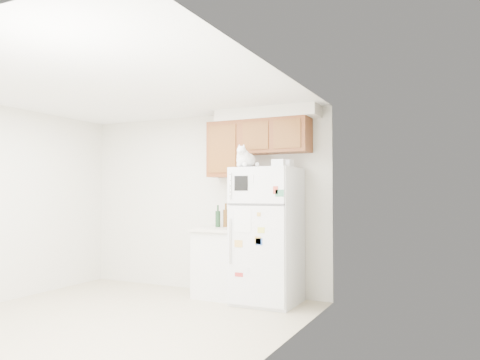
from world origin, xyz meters
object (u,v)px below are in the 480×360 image
Objects in this scene: cat at (245,159)px; storage_box_back at (285,164)px; storage_box_front at (278,163)px; base_counter at (221,262)px; bottle_green at (218,216)px; refrigerator at (267,235)px; bottle_amber at (226,215)px.

storage_box_back is (0.41, 0.31, -0.06)m from cat.
cat is at bearing -174.65° from storage_box_front.
base_counter is 0.62m from bottle_green.
base_counter is at bearing -42.68° from bottle_green.
cat is at bearing -129.16° from refrigerator.
storage_box_back reaches higher than storage_box_front.
storage_box_front is at bearing -84.13° from storage_box_back.
storage_box_front reaches higher than bottle_amber.
storage_box_back is (0.91, 0.00, 1.29)m from base_counter.
cat is 2.68× the size of storage_box_front.
storage_box_front is at bearing -18.32° from bottle_green.
cat is 1.00m from bottle_amber.
bottle_green is (-0.60, 0.41, -0.74)m from cat.
cat reaches higher than base_counter.
storage_box_back is at bearing 19.78° from refrigerator.
bottle_amber is at bearing 152.85° from storage_box_front.
base_counter is 6.13× the size of storage_box_front.
base_counter is 1.57m from storage_box_back.
cat reaches higher than bottle_green.
cat reaches higher than refrigerator.
cat is 1.35× the size of bottle_green.
base_counter is (-0.69, 0.07, -0.39)m from refrigerator.
bottle_amber is (-0.92, 0.39, -0.66)m from storage_box_front.
bottle_green is at bearing 157.39° from storage_box_front.
refrigerator is 9.44× the size of storage_box_back.
refrigerator is 0.77m from bottle_amber.
storage_box_front reaches higher than refrigerator.
storage_box_back is 1.20× the size of storage_box_front.
storage_box_back is at bearing 86.39° from storage_box_front.
bottle_green is 0.92× the size of bottle_amber.
cat reaches higher than bottle_amber.
base_counter is 1.47m from cat.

